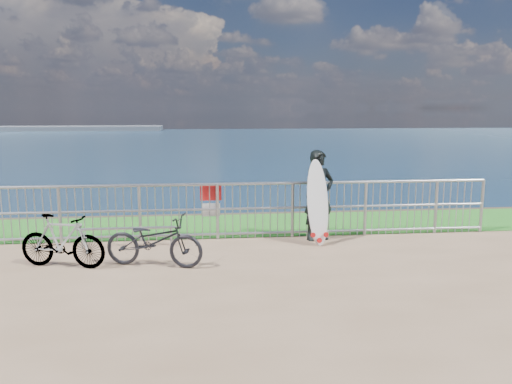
{
  "coord_description": "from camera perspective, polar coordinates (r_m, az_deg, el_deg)",
  "views": [
    {
      "loc": [
        -0.75,
        -8.04,
        2.57
      ],
      "look_at": [
        0.22,
        1.2,
        1.0
      ],
      "focal_mm": 35.0,
      "sensor_mm": 36.0,
      "label": 1
    }
  ],
  "objects": [
    {
      "name": "seascape",
      "position": [
        161.5,
        -21.62,
        6.56
      ],
      "size": [
        260.0,
        260.0,
        5.0
      ],
      "color": "brown",
      "rests_on": "ground"
    },
    {
      "name": "bicycle_far",
      "position": [
        8.7,
        -21.26,
        -5.24
      ],
      "size": [
        1.53,
        0.8,
        0.88
      ],
      "primitive_type": "imported",
      "rotation": [
        0.0,
        0.0,
        1.3
      ],
      "color": "black",
      "rests_on": "ground"
    },
    {
      "name": "railing",
      "position": [
        9.87,
        -1.47,
        -2.04
      ],
      "size": [
        10.06,
        0.1,
        1.13
      ],
      "color": "#979A9F",
      "rests_on": "ground"
    },
    {
      "name": "surfer",
      "position": [
        9.8,
        7.18,
        -0.39
      ],
      "size": [
        0.75,
        0.62,
        1.77
      ],
      "primitive_type": "imported",
      "rotation": [
        0.0,
        0.0,
        0.35
      ],
      "color": "black",
      "rests_on": "ground"
    },
    {
      "name": "bicycle_near",
      "position": [
        8.34,
        -11.56,
        -5.47
      ],
      "size": [
        1.74,
        1.0,
        0.86
      ],
      "primitive_type": "imported",
      "rotation": [
        0.0,
        0.0,
        1.29
      ],
      "color": "black",
      "rests_on": "ground"
    },
    {
      "name": "surfboard",
      "position": [
        9.48,
        7.08,
        -1.56
      ],
      "size": [
        0.48,
        0.44,
        1.63
      ],
      "color": "silver",
      "rests_on": "ground"
    },
    {
      "name": "bike_rack",
      "position": [
        9.63,
        -14.57,
        -4.27
      ],
      "size": [
        1.83,
        0.05,
        0.38
      ],
      "color": "#979A9F",
      "rests_on": "ground"
    },
    {
      "name": "grass_strip",
      "position": [
        11.07,
        -1.97,
        -3.79
      ],
      "size": [
        120.0,
        120.0,
        0.0
      ],
      "primitive_type": "plane",
      "color": "#1F701E",
      "rests_on": "ground"
    }
  ]
}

